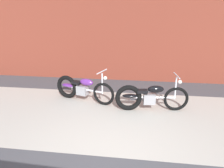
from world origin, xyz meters
name	(u,v)px	position (x,y,z in m)	size (l,w,h in m)	color
ground_plane	(107,157)	(0.00, 0.00, 0.00)	(80.00, 80.00, 0.00)	#47474C
sidewalk_slab	(118,116)	(0.00, 1.75, 0.00)	(36.00, 3.50, 0.01)	#B2ADA3
brick_building_wall	(129,17)	(0.00, 5.20, 2.40)	(36.00, 0.50, 4.80)	brown
motorcycle_purple	(80,88)	(-1.26, 2.66, 0.40)	(1.94, 0.84, 1.03)	black
motorcycle_black	(147,97)	(0.73, 2.21, 0.40)	(2.00, 0.58, 1.03)	black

